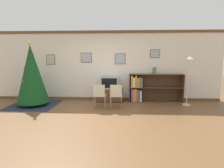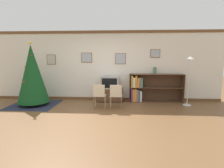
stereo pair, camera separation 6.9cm
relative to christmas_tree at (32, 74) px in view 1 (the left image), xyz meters
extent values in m
plane|color=brown|center=(2.43, -1.26, -1.11)|extent=(24.00, 24.00, 0.00)
cube|color=silver|center=(2.43, 0.96, 0.24)|extent=(9.06, 0.08, 2.70)
cube|color=brown|center=(2.43, 0.90, 1.54)|extent=(9.06, 0.03, 0.10)
cube|color=brown|center=(2.43, 0.90, -1.06)|extent=(9.06, 0.03, 0.10)
cube|color=brown|center=(0.33, 0.91, 0.49)|extent=(0.35, 0.02, 0.39)
cube|color=#BCB7A8|center=(0.33, 0.89, 0.49)|extent=(0.31, 0.01, 0.36)
cube|color=brown|center=(1.75, 0.91, 0.57)|extent=(0.43, 0.02, 0.38)
cube|color=#9EA8B2|center=(1.75, 0.89, 0.57)|extent=(0.39, 0.01, 0.34)
cube|color=brown|center=(3.08, 0.91, 0.52)|extent=(0.41, 0.02, 0.41)
cube|color=#9EA8B2|center=(3.08, 0.89, 0.52)|extent=(0.37, 0.01, 0.38)
cube|color=brown|center=(4.39, 0.91, 0.72)|extent=(0.37, 0.02, 0.31)
cube|color=#9EA8B2|center=(4.39, 0.89, 0.72)|extent=(0.33, 0.01, 0.28)
cube|color=#23283D|center=(0.00, 0.00, -1.11)|extent=(1.61, 1.54, 0.01)
cylinder|color=maroon|center=(0.00, 0.00, -1.06)|extent=(0.36, 0.36, 0.10)
cone|color=#14471E|center=(0.00, 0.00, 0.01)|extent=(1.08, 1.08, 2.02)
sphere|color=yellow|center=(0.00, 0.00, 1.07)|extent=(0.10, 0.10, 0.10)
sphere|color=red|center=(-0.15, -0.29, -0.24)|extent=(0.06, 0.06, 0.06)
sphere|color=silver|center=(0.25, 0.11, -0.01)|extent=(0.05, 0.05, 0.05)
sphere|color=#1E4CB2|center=(0.05, 0.07, 0.68)|extent=(0.05, 0.05, 0.05)
sphere|color=red|center=(-0.05, 0.34, -0.30)|extent=(0.06, 0.06, 0.06)
sphere|color=red|center=(0.05, -0.08, 0.64)|extent=(0.04, 0.04, 0.04)
sphere|color=gold|center=(0.14, 0.27, -0.14)|extent=(0.05, 0.05, 0.05)
sphere|color=silver|center=(-0.15, 0.09, 0.35)|extent=(0.05, 0.05, 0.05)
sphere|color=#1E4CB2|center=(-0.03, 0.14, 0.48)|extent=(0.04, 0.04, 0.04)
sphere|color=red|center=(-0.16, -0.13, 0.23)|extent=(0.06, 0.06, 0.06)
cube|color=#412A1A|center=(2.68, 0.66, -1.09)|extent=(0.95, 0.44, 0.05)
cube|color=brown|center=(2.68, 0.66, -0.83)|extent=(0.99, 0.46, 0.46)
cube|color=#9E9E99|center=(2.68, 0.66, -0.37)|extent=(0.69, 0.44, 0.47)
cube|color=black|center=(2.68, 0.44, -0.37)|extent=(0.56, 0.01, 0.36)
cube|color=beige|center=(2.40, -0.25, -0.68)|extent=(0.40, 0.40, 0.02)
cube|color=beige|center=(2.40, -0.45, -0.48)|extent=(0.35, 0.01, 0.38)
cylinder|color=beige|center=(2.22, -0.07, -0.90)|extent=(0.02, 0.02, 0.42)
cylinder|color=beige|center=(2.58, -0.07, -0.90)|extent=(0.02, 0.02, 0.42)
cylinder|color=beige|center=(2.22, -0.43, -0.90)|extent=(0.02, 0.02, 0.42)
cylinder|color=beige|center=(2.58, -0.43, -0.90)|extent=(0.02, 0.02, 0.42)
cylinder|color=beige|center=(2.22, -0.43, -0.70)|extent=(0.02, 0.02, 0.82)
cylinder|color=beige|center=(2.58, -0.43, -0.70)|extent=(0.02, 0.02, 0.82)
cube|color=beige|center=(2.95, -0.25, -0.68)|extent=(0.40, 0.40, 0.02)
cube|color=beige|center=(2.95, -0.45, -0.48)|extent=(0.35, 0.01, 0.38)
cylinder|color=beige|center=(2.77, -0.07, -0.90)|extent=(0.02, 0.02, 0.42)
cylinder|color=beige|center=(3.13, -0.07, -0.90)|extent=(0.02, 0.02, 0.42)
cylinder|color=beige|center=(2.77, -0.43, -0.90)|extent=(0.02, 0.02, 0.42)
cylinder|color=beige|center=(3.13, -0.43, -0.90)|extent=(0.02, 0.02, 0.42)
cylinder|color=beige|center=(2.77, -0.43, -0.70)|extent=(0.02, 0.02, 0.82)
cylinder|color=beige|center=(3.13, -0.43, -0.70)|extent=(0.02, 0.02, 0.82)
cube|color=brown|center=(3.44, 0.72, -0.58)|extent=(0.02, 0.36, 1.07)
cube|color=brown|center=(5.44, 0.72, -0.58)|extent=(0.02, 0.36, 1.07)
cube|color=brown|center=(4.44, 0.72, -0.06)|extent=(2.01, 0.36, 0.02)
cube|color=brown|center=(4.44, 0.72, -1.10)|extent=(2.01, 0.36, 0.02)
cube|color=brown|center=(4.44, 0.72, -0.56)|extent=(1.97, 0.36, 0.02)
cube|color=#492F1E|center=(4.44, 0.89, -0.58)|extent=(2.01, 0.01, 1.07)
cube|color=#7A3D7F|center=(3.52, 0.67, -0.85)|extent=(0.06, 0.26, 0.50)
cube|color=orange|center=(3.59, 0.66, -0.86)|extent=(0.06, 0.25, 0.47)
cube|color=orange|center=(3.66, 0.66, -0.85)|extent=(0.07, 0.24, 0.49)
cube|color=#756047|center=(3.73, 0.64, -0.87)|extent=(0.07, 0.20, 0.45)
cube|color=#2D4C93|center=(3.80, 0.67, -0.87)|extent=(0.05, 0.26, 0.45)
cube|color=silver|center=(3.86, 0.69, -0.89)|extent=(0.06, 0.29, 0.41)
cube|color=gold|center=(3.52, 0.68, -0.33)|extent=(0.06, 0.29, 0.44)
cube|color=silver|center=(3.60, 0.68, -0.36)|extent=(0.07, 0.27, 0.38)
cube|color=orange|center=(3.67, 0.66, -0.33)|extent=(0.07, 0.23, 0.44)
cube|color=orange|center=(3.75, 0.67, -0.37)|extent=(0.07, 0.26, 0.36)
cube|color=#756047|center=(3.81, 0.68, -0.36)|extent=(0.06, 0.28, 0.38)
cube|color=teal|center=(3.88, 0.64, -0.37)|extent=(0.05, 0.20, 0.35)
cylinder|color=#47664C|center=(4.35, 0.67, 0.08)|extent=(0.13, 0.13, 0.25)
torus|color=#47664C|center=(4.35, 0.67, 0.21)|extent=(0.11, 0.11, 0.02)
cylinder|color=silver|center=(5.46, 0.28, -1.10)|extent=(0.28, 0.28, 0.03)
cylinder|color=silver|center=(5.46, 0.28, -0.29)|extent=(0.03, 0.03, 1.60)
cone|color=white|center=(5.46, 0.28, 0.57)|extent=(0.28, 0.28, 0.12)
camera|label=1|loc=(3.09, -5.91, 0.56)|focal=28.00mm
camera|label=2|loc=(3.16, -5.91, 0.56)|focal=28.00mm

